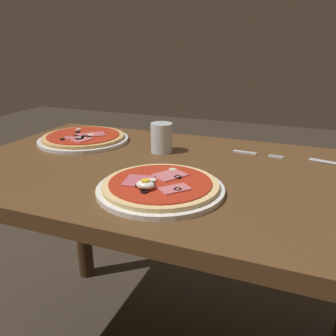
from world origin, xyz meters
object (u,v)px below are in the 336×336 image
at_px(pizza_foreground, 160,187).
at_px(fork, 254,154).
at_px(pizza_across_left, 84,138).
at_px(water_glass_near, 162,139).
at_px(dining_table, 172,205).

height_order(pizza_foreground, fork, pizza_foreground).
xyz_separation_m(pizza_across_left, water_glass_near, (0.31, -0.01, 0.03)).
bearing_deg(fork, dining_table, -132.29).
bearing_deg(fork, pizza_foreground, -112.86).
bearing_deg(dining_table, pizza_foreground, -78.41).
height_order(dining_table, water_glass_near, water_glass_near).
xyz_separation_m(pizza_foreground, water_glass_near, (-0.12, 0.30, 0.03)).
height_order(dining_table, fork, fork).
distance_m(pizza_foreground, water_glass_near, 0.32).
relative_size(pizza_across_left, water_glass_near, 3.37).
xyz_separation_m(dining_table, water_glass_near, (-0.09, 0.13, 0.16)).
distance_m(water_glass_near, fork, 0.30).
relative_size(pizza_foreground, fork, 1.93).
height_order(pizza_across_left, water_glass_near, water_glass_near).
xyz_separation_m(dining_table, pizza_foreground, (0.03, -0.17, 0.13)).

